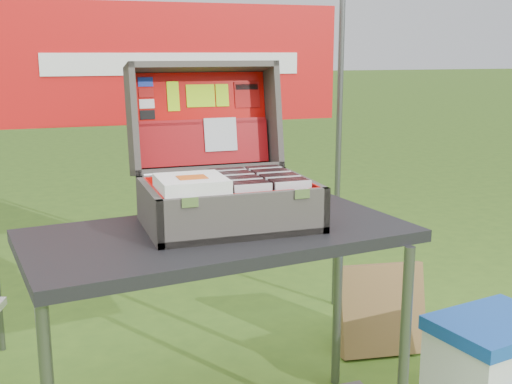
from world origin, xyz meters
name	(u,v)px	position (x,y,z in m)	size (l,w,h in m)	color
table	(220,340)	(-0.08, 0.07, 0.39)	(1.25, 0.63, 0.78)	black
table_top	(219,236)	(-0.08, 0.07, 0.76)	(1.25, 0.63, 0.04)	black
table_leg_fr	(404,353)	(0.48, -0.18, 0.37)	(0.04, 0.04, 0.74)	#59595B
table_leg_bl	(46,338)	(-0.65, 0.33, 0.37)	(0.04, 0.04, 0.74)	#59595B
table_leg_br	(338,299)	(0.48, 0.33, 0.37)	(0.04, 0.04, 0.74)	#59595B
suitcase	(223,145)	(-0.03, 0.18, 1.05)	(0.56, 0.56, 0.53)	#5C5751
suitcase_base_bottom	(229,222)	(-0.03, 0.12, 0.79)	(0.56, 0.40, 0.02)	#5C5751
suitcase_base_wall_front	(246,217)	(-0.03, -0.07, 0.86)	(0.56, 0.02, 0.15)	#5C5751
suitcase_base_wall_back	(214,192)	(-0.03, 0.31, 0.86)	(0.56, 0.02, 0.15)	#5C5751
suitcase_base_wall_left	(149,210)	(-0.30, 0.12, 0.86)	(0.02, 0.40, 0.15)	#5C5751
suitcase_base_wall_right	(303,198)	(0.23, 0.12, 0.86)	(0.02, 0.40, 0.15)	#5C5751
suitcase_liner_floor	(229,218)	(-0.03, 0.12, 0.81)	(0.51, 0.35, 0.01)	#C70300
suitcase_latch_left	(190,202)	(-0.21, -0.08, 0.92)	(0.05, 0.01, 0.03)	silver
suitcase_latch_right	(302,194)	(0.14, -0.08, 0.92)	(0.05, 0.01, 0.03)	silver
suitcase_hinge	(213,172)	(-0.03, 0.32, 0.93)	(0.02, 0.02, 0.50)	silver
suitcase_lid_back	(201,119)	(-0.03, 0.49, 1.10)	(0.56, 0.40, 0.02)	#5C5751
suitcase_lid_rim_far	(202,67)	(-0.03, 0.46, 1.30)	(0.56, 0.02, 0.15)	#5C5751
suitcase_lid_rim_near	(208,169)	(-0.03, 0.39, 0.93)	(0.56, 0.02, 0.15)	#5C5751
suitcase_lid_rim_left	(132,121)	(-0.30, 0.43, 1.12)	(0.02, 0.40, 0.15)	#5C5751
suitcase_lid_rim_right	(273,116)	(0.23, 0.43, 1.12)	(0.02, 0.40, 0.15)	#5C5751
suitcase_lid_liner	(202,119)	(-0.03, 0.47, 1.11)	(0.51, 0.35, 0.01)	#C70300
suitcase_liner_wall_front	(245,213)	(-0.03, -0.06, 0.87)	(0.51, 0.01, 0.13)	#C70300
suitcase_liner_wall_back	(215,190)	(-0.03, 0.29, 0.87)	(0.51, 0.01, 0.13)	#C70300
suitcase_liner_wall_left	(153,206)	(-0.29, 0.12, 0.87)	(0.01, 0.35, 0.13)	#C70300
suitcase_liner_wall_right	(299,195)	(0.22, 0.12, 0.87)	(0.01, 0.35, 0.13)	#C70300
suitcase_lid_pocket	(204,143)	(-0.03, 0.44, 1.02)	(0.49, 0.16, 0.03)	maroon
suitcase_pocket_edge	(203,122)	(-0.03, 0.45, 1.10)	(0.48, 0.02, 0.02)	maroon
suitcase_pocket_cd	(220,134)	(0.02, 0.43, 1.05)	(0.12, 0.12, 0.01)	silver
lid_sticker_cc_a	(145,82)	(-0.24, 0.49, 1.25)	(0.05, 0.03, 0.00)	#1933B2
lid_sticker_cc_b	(146,93)	(-0.24, 0.49, 1.21)	(0.05, 0.03, 0.00)	#A50C0A
lid_sticker_cc_c	(147,104)	(-0.24, 0.48, 1.17)	(0.05, 0.03, 0.00)	white
lid_sticker_cc_d	(148,115)	(-0.24, 0.47, 1.13)	(0.05, 0.03, 0.00)	black
lid_card_neon_tall	(173,96)	(-0.14, 0.48, 1.19)	(0.04, 0.11, 0.00)	#A5E50A
lid_card_neon_main	(201,96)	(-0.03, 0.48, 1.19)	(0.11, 0.08, 0.00)	#A5E50A
lid_card_neon_small	(222,95)	(0.05, 0.48, 1.19)	(0.05, 0.08, 0.00)	#A5E50A
lid_sticker_band	(247,95)	(0.15, 0.48, 1.19)	(0.10, 0.10, 0.00)	#A50C0A
lid_sticker_band_bar	(247,87)	(0.15, 0.49, 1.22)	(0.09, 0.02, 0.00)	black
cd_left_0	(253,206)	(0.00, -0.03, 0.88)	(0.12, 0.01, 0.14)	silver
cd_left_1	(251,205)	(0.00, -0.01, 0.88)	(0.12, 0.01, 0.14)	black
cd_left_2	(249,203)	(0.00, 0.01, 0.88)	(0.12, 0.01, 0.14)	black
cd_left_3	(247,202)	(0.00, 0.03, 0.88)	(0.12, 0.01, 0.14)	black
cd_left_4	(245,200)	(0.00, 0.05, 0.88)	(0.12, 0.01, 0.14)	silver
cd_left_5	(243,199)	(0.00, 0.07, 0.88)	(0.12, 0.01, 0.14)	black
cd_left_6	(241,197)	(0.00, 0.10, 0.88)	(0.12, 0.01, 0.14)	black
cd_left_7	(239,196)	(0.00, 0.12, 0.88)	(0.12, 0.01, 0.14)	black
cd_left_8	(237,195)	(0.00, 0.14, 0.88)	(0.12, 0.01, 0.14)	silver
cd_left_9	(235,193)	(0.00, 0.16, 0.88)	(0.12, 0.01, 0.14)	black
cd_left_10	(233,192)	(0.00, 0.18, 0.88)	(0.12, 0.01, 0.14)	black
cd_left_11	(231,191)	(0.00, 0.21, 0.88)	(0.12, 0.01, 0.14)	black
cd_left_12	(229,190)	(0.00, 0.23, 0.88)	(0.12, 0.01, 0.14)	silver
cd_left_13	(228,188)	(0.00, 0.25, 0.88)	(0.12, 0.01, 0.14)	black
cd_left_14	(226,187)	(0.00, 0.27, 0.88)	(0.12, 0.01, 0.14)	black
cd_right_0	(293,203)	(0.13, -0.03, 0.88)	(0.12, 0.01, 0.14)	silver
cd_right_1	(290,202)	(0.13, -0.01, 0.88)	(0.12, 0.01, 0.14)	black
cd_right_2	(288,200)	(0.13, 0.01, 0.88)	(0.12, 0.01, 0.14)	black
cd_right_3	(286,199)	(0.13, 0.03, 0.88)	(0.12, 0.01, 0.14)	black
cd_right_4	(283,197)	(0.13, 0.05, 0.88)	(0.12, 0.01, 0.14)	silver
cd_right_5	(281,196)	(0.13, 0.07, 0.88)	(0.12, 0.01, 0.14)	black
cd_right_6	(278,195)	(0.13, 0.10, 0.88)	(0.12, 0.01, 0.14)	black
cd_right_7	(276,193)	(0.13, 0.12, 0.88)	(0.12, 0.01, 0.14)	black
cd_right_8	(274,192)	(0.13, 0.14, 0.88)	(0.12, 0.01, 0.14)	silver
cd_right_9	(272,191)	(0.13, 0.16, 0.88)	(0.12, 0.01, 0.14)	black
cd_right_10	(270,189)	(0.13, 0.18, 0.88)	(0.12, 0.01, 0.14)	black
cd_right_11	(267,188)	(0.13, 0.21, 0.88)	(0.12, 0.01, 0.14)	black
cd_right_12	(265,187)	(0.13, 0.23, 0.88)	(0.12, 0.01, 0.14)	silver
cd_right_13	(263,186)	(0.13, 0.25, 0.88)	(0.12, 0.01, 0.14)	black
cd_right_14	(261,185)	(0.13, 0.27, 0.88)	(0.12, 0.01, 0.14)	black
songbook_0	(192,189)	(-0.18, 0.04, 0.93)	(0.21, 0.21, 0.01)	white
songbook_1	(191,187)	(-0.18, 0.04, 0.94)	(0.21, 0.21, 0.01)	white
songbook_2	(191,186)	(-0.18, 0.04, 0.94)	(0.21, 0.21, 0.01)	white
songbook_3	(191,184)	(-0.18, 0.04, 0.95)	(0.21, 0.21, 0.01)	white
songbook_4	(191,182)	(-0.18, 0.04, 0.95)	(0.21, 0.21, 0.01)	white
songbook_5	(191,181)	(-0.18, 0.04, 0.96)	(0.21, 0.21, 0.01)	white
songbook_6	(191,179)	(-0.18, 0.04, 0.96)	(0.21, 0.21, 0.01)	white
songbook_7	(191,178)	(-0.18, 0.04, 0.97)	(0.21, 0.21, 0.01)	white
songbook_graphic	(192,177)	(-0.18, 0.03, 0.97)	(0.09, 0.07, 0.00)	#D85919
cooler	(492,368)	(0.93, -0.09, 0.20)	(0.44, 0.34, 0.39)	white
cooler_body	(492,375)	(0.93, -0.09, 0.17)	(0.42, 0.32, 0.34)	white
cooler_lid	(496,326)	(0.93, -0.09, 0.36)	(0.44, 0.34, 0.05)	#1548A5
cardboard_box	(382,309)	(0.80, 0.51, 0.21)	(0.39, 0.06, 0.41)	olive
banner_post_right	(338,151)	(0.85, 1.10, 0.85)	(0.03, 0.03, 1.70)	#59595B
banner	(176,64)	(0.00, 1.09, 1.30)	(1.60, 0.01, 0.55)	red
banner_text	(176,64)	(0.00, 1.08, 1.30)	(1.20, 0.00, 0.10)	white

